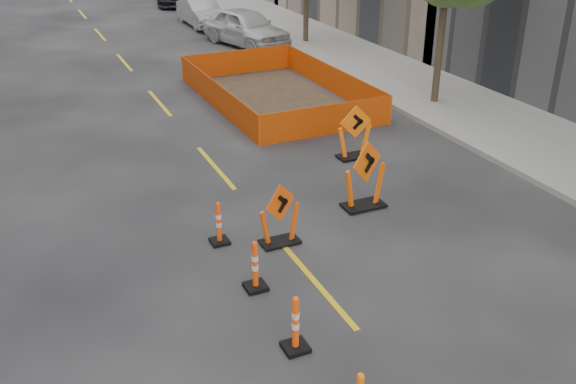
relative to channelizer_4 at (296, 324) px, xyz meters
name	(u,v)px	position (x,y,z in m)	size (l,w,h in m)	color
sidewalk_right	(448,101)	(10.14, 9.50, -0.43)	(4.00, 90.00, 0.15)	gray
channelizer_4	(296,324)	(0.00, 0.00, 0.00)	(0.40, 0.40, 1.01)	#FF4A0A
channelizer_5	(255,265)	(0.05, 1.86, 0.00)	(0.40, 0.40, 1.00)	#EE430A
channelizer_6	(219,223)	(-0.02, 3.71, -0.03)	(0.37, 0.37, 0.95)	#FB3F0A
chevron_sign_left	(280,214)	(1.12, 3.18, 0.18)	(0.91, 0.55, 1.37)	#E14709
chevron_sign_center	(365,175)	(3.54, 3.91, 0.32)	(1.10, 0.66, 1.65)	#EA5409
chevron_sign_right	(355,132)	(4.80, 6.60, 0.24)	(0.99, 0.60, 1.49)	orange
safety_fence	(276,87)	(4.90, 12.17, -0.04)	(4.39, 7.47, 0.93)	orange
parked_car_near	(246,27)	(6.91, 20.34, 0.32)	(1.96, 4.86, 1.66)	silver
parked_car_mid	(201,12)	(6.38, 25.50, 0.20)	(1.49, 4.27, 1.41)	#A09FA4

